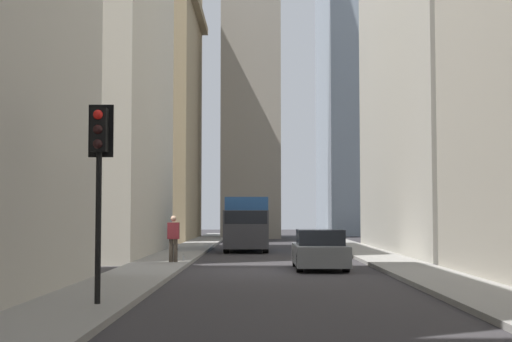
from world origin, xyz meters
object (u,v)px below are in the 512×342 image
object	(u,v)px
traffic_light_foreground	(99,156)
discarded_bottle	(184,258)
hatchback_grey	(320,251)
delivery_truck	(247,223)
pedestrian	(173,237)

from	to	relation	value
traffic_light_foreground	discarded_bottle	bearing A→B (deg)	-1.35
hatchback_grey	discarded_bottle	bearing A→B (deg)	61.45
delivery_truck	hatchback_grey	distance (m)	13.43
delivery_truck	hatchback_grey	size ratio (longest dim) A/B	1.50
hatchback_grey	pedestrian	xyz separation A→B (m)	(1.87, 5.41, 0.44)
hatchback_grey	traffic_light_foreground	bearing A→B (deg)	154.13
delivery_truck	discarded_bottle	xyz separation A→B (m)	(-10.32, 2.31, -1.21)
traffic_light_foreground	pedestrian	size ratio (longest dim) A/B	2.33
traffic_light_foreground	hatchback_grey	bearing A→B (deg)	-25.87
discarded_bottle	delivery_truck	bearing A→B (deg)	-12.63
hatchback_grey	discarded_bottle	xyz separation A→B (m)	(2.78, 5.11, -0.42)
delivery_truck	discarded_bottle	bearing A→B (deg)	167.37
delivery_truck	traffic_light_foreground	xyz separation A→B (m)	(-24.33, 2.64, 1.70)
delivery_truck	pedestrian	distance (m)	11.54
traffic_light_foreground	pedestrian	bearing A→B (deg)	-0.13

